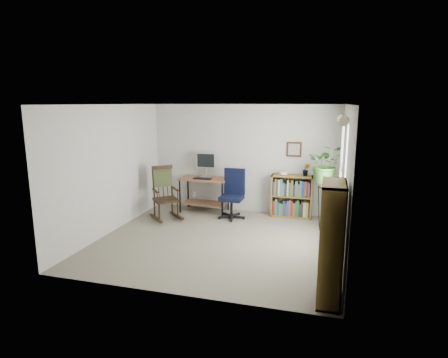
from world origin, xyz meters
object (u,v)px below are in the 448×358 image
(office_chair, at_px, (232,194))
(rocking_chair, at_px, (166,193))
(desk, at_px, (204,195))
(low_bookshelf, at_px, (292,196))
(tall_bookshelf, at_px, (331,243))

(office_chair, bearing_deg, rocking_chair, -159.57)
(desk, relative_size, low_bookshelf, 1.17)
(low_bookshelf, height_order, tall_bookshelf, tall_bookshelf)
(desk, relative_size, rocking_chair, 0.94)
(office_chair, height_order, rocking_chair, rocking_chair)
(office_chair, xyz_separation_m, low_bookshelf, (1.21, 0.47, -0.08))
(office_chair, relative_size, tall_bookshelf, 0.71)
(desk, distance_m, low_bookshelf, 1.95)
(desk, bearing_deg, low_bookshelf, 3.53)
(office_chair, distance_m, tall_bookshelf, 3.58)
(desk, height_order, rocking_chair, rocking_chair)
(office_chair, height_order, low_bookshelf, office_chair)
(tall_bookshelf, bearing_deg, low_bookshelf, 103.25)
(desk, distance_m, rocking_chair, 0.99)
(desk, xyz_separation_m, tall_bookshelf, (2.75, -3.30, 0.37))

